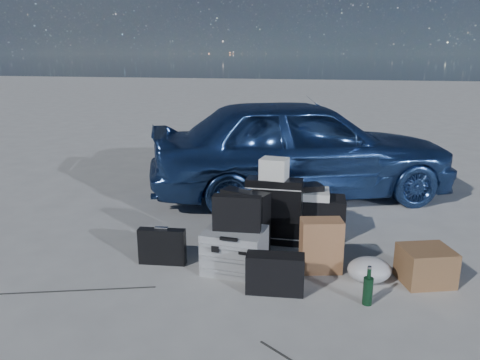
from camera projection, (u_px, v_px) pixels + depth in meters
name	position (u px, v px, depth m)	size (l,w,h in m)	color
ground	(246.00, 282.00, 3.63)	(60.00, 60.00, 0.00)	#BABAB5
car	(301.00, 147.00, 5.67)	(1.46, 3.63, 1.24)	#315494
pelican_case	(235.00, 250.00, 3.80)	(0.48, 0.39, 0.35)	#A3A5A8
laptop_bag	(237.00, 213.00, 3.71)	(0.38, 0.10, 0.29)	black
briefcase	(162.00, 247.00, 3.91)	(0.40, 0.09, 0.31)	black
suitcase_left	(245.00, 221.00, 4.14)	(0.43, 0.16, 0.56)	black
suitcase_right	(274.00, 211.00, 4.33)	(0.51, 0.18, 0.62)	black
white_carton	(274.00, 169.00, 4.22)	(0.24, 0.19, 0.19)	white
duffel_bag	(305.00, 216.00, 4.55)	(0.76, 0.33, 0.38)	black
flat_box_white	(307.00, 194.00, 4.48)	(0.42, 0.31, 0.07)	white
flat_box_black	(308.00, 187.00, 4.46)	(0.26, 0.19, 0.06)	black
kraft_bag	(321.00, 246.00, 3.77)	(0.33, 0.20, 0.44)	#A77249
cardboard_box	(426.00, 265.00, 3.60)	(0.37, 0.32, 0.28)	brown
plastic_bag	(369.00, 270.00, 3.63)	(0.34, 0.29, 0.19)	silver
messenger_bag	(275.00, 274.00, 3.44)	(0.43, 0.16, 0.30)	black
green_bottle	(368.00, 286.00, 3.28)	(0.07, 0.07, 0.28)	black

